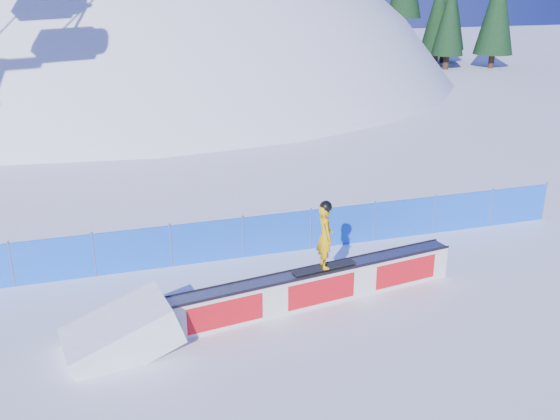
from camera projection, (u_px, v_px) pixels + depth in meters
name	position (u px, v px, depth m)	size (l,w,h in m)	color
ground	(249.00, 348.00, 13.23)	(160.00, 160.00, 0.00)	white
snow_hill	(138.00, 273.00, 57.11)	(64.00, 64.00, 64.00)	silver
safety_fence	(208.00, 242.00, 17.05)	(22.05, 0.05, 1.30)	blue
rail_box	(317.00, 286.00, 14.92)	(7.46, 1.61, 0.90)	silver
snow_ramp	(123.00, 349.00, 13.18)	(2.25, 1.50, 0.84)	white
snowboarder	(325.00, 236.00, 14.55)	(1.65, 0.60, 1.69)	black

